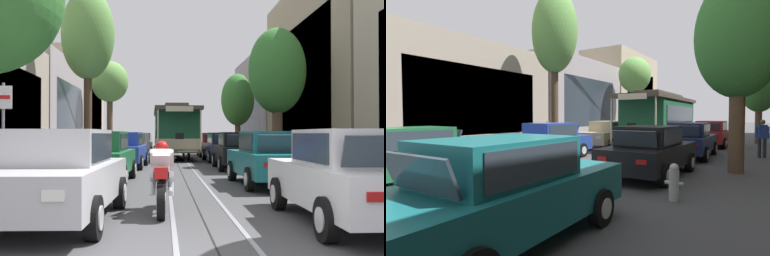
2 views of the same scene
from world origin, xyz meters
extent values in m
plane|color=#424244|center=(0.00, 18.43, 0.00)|extent=(160.00, 160.00, 0.00)
cube|color=gray|center=(-0.53, 21.04, 0.01)|extent=(0.08, 54.08, 0.01)
cube|color=gray|center=(0.53, 21.04, 0.01)|extent=(0.08, 54.08, 0.01)
cube|color=black|center=(0.00, 21.04, 0.00)|extent=(0.03, 54.08, 0.01)
cube|color=#2D3842|center=(-7.27, 15.28, 2.71)|extent=(0.04, 8.06, 3.61)
cube|color=gray|center=(-10.22, 26.80, 3.37)|extent=(5.95, 11.22, 6.75)
cube|color=#2D3842|center=(-7.27, 26.80, 3.04)|extent=(0.04, 8.06, 4.05)
cube|color=tan|center=(-9.86, 38.32, 4.59)|extent=(5.23, 11.22, 9.18)
cube|color=#2D3842|center=(-7.27, 38.32, 4.13)|extent=(0.04, 8.06, 5.51)
cube|color=tan|center=(9.30, 21.04, 5.33)|extent=(4.12, 15.06, 10.66)
cube|color=#2D3842|center=(7.27, 21.04, 4.80)|extent=(0.04, 10.75, 6.40)
cube|color=gray|center=(10.18, 36.40, 4.38)|extent=(5.86, 15.06, 8.77)
cube|color=#2D3842|center=(7.27, 36.40, 3.95)|extent=(0.04, 10.75, 5.26)
cube|color=#B7B7BC|center=(-2.51, 2.95, 0.65)|extent=(1.97, 4.37, 0.66)
cube|color=#B7B7BC|center=(-2.50, 3.10, 1.28)|extent=(1.56, 2.12, 0.60)
cube|color=#2D3842|center=(-2.53, 2.26, 1.26)|extent=(1.34, 0.27, 0.47)
cube|color=#2D3842|center=(-2.45, 4.28, 1.26)|extent=(1.30, 0.25, 0.45)
cube|color=#2D3842|center=(-1.75, 3.07, 1.28)|extent=(0.10, 1.81, 0.47)
cube|color=#2D3842|center=(-3.25, 3.13, 1.28)|extent=(0.10, 1.81, 0.47)
cube|color=white|center=(-2.03, 0.77, 0.75)|extent=(0.28, 0.05, 0.14)
cube|color=#B21414|center=(-1.86, 5.08, 0.75)|extent=(0.28, 0.05, 0.12)
cube|color=#B21414|center=(-2.98, 5.13, 0.75)|extent=(0.28, 0.05, 0.12)
cylinder|color=black|center=(-1.68, 1.58, 0.32)|extent=(0.23, 0.65, 0.64)
cylinder|color=silver|center=(-1.57, 1.58, 0.32)|extent=(0.03, 0.35, 0.35)
cylinder|color=black|center=(-1.57, 4.24, 0.32)|extent=(0.23, 0.65, 0.64)
cylinder|color=silver|center=(-1.46, 4.24, 0.32)|extent=(0.03, 0.35, 0.35)
cylinder|color=black|center=(-3.33, 4.31, 0.32)|extent=(0.23, 0.65, 0.64)
cylinder|color=silver|center=(-3.44, 4.32, 0.32)|extent=(0.03, 0.35, 0.35)
cube|color=#1E6038|center=(-2.67, 8.99, 0.65)|extent=(1.93, 4.35, 0.66)
cube|color=#1E6038|center=(-2.66, 9.14, 1.28)|extent=(1.54, 2.11, 0.60)
cube|color=#2D3842|center=(-2.69, 8.30, 1.26)|extent=(1.34, 0.26, 0.47)
cube|color=#2D3842|center=(-2.62, 10.32, 1.26)|extent=(1.30, 0.24, 0.45)
cube|color=#2D3842|center=(-1.91, 9.11, 1.28)|extent=(0.09, 1.81, 0.47)
cube|color=#2D3842|center=(-3.41, 9.16, 1.28)|extent=(0.09, 1.81, 0.47)
cube|color=white|center=(-2.18, 6.81, 0.75)|extent=(0.28, 0.05, 0.14)
cube|color=#B21414|center=(-2.04, 11.13, 0.75)|extent=(0.28, 0.05, 0.12)
cube|color=white|center=(-3.29, 6.84, 0.75)|extent=(0.28, 0.05, 0.14)
cube|color=#B21414|center=(-3.16, 11.16, 0.75)|extent=(0.28, 0.05, 0.12)
cylinder|color=black|center=(-1.83, 7.63, 0.32)|extent=(0.22, 0.65, 0.64)
cylinder|color=silver|center=(-1.72, 7.62, 0.32)|extent=(0.03, 0.35, 0.35)
cylinder|color=black|center=(-3.59, 7.68, 0.32)|extent=(0.22, 0.65, 0.64)
cylinder|color=silver|center=(-3.70, 7.68, 0.32)|extent=(0.03, 0.35, 0.35)
cylinder|color=black|center=(-1.74, 10.29, 0.32)|extent=(0.22, 0.65, 0.64)
cylinder|color=silver|center=(-1.63, 10.29, 0.32)|extent=(0.03, 0.35, 0.35)
cylinder|color=black|center=(-3.50, 10.35, 0.32)|extent=(0.22, 0.65, 0.64)
cylinder|color=silver|center=(-3.61, 10.35, 0.32)|extent=(0.03, 0.35, 0.35)
cube|color=#233D93|center=(-2.48, 15.04, 0.65)|extent=(1.99, 4.38, 0.66)
cube|color=#233D93|center=(-2.48, 15.19, 1.28)|extent=(1.57, 2.13, 0.60)
cube|color=#2D3842|center=(-2.51, 14.36, 1.26)|extent=(1.34, 0.28, 0.47)
cube|color=#2D3842|center=(-2.42, 16.38, 1.26)|extent=(1.30, 0.26, 0.45)
cube|color=#2D3842|center=(-1.73, 15.16, 1.28)|extent=(0.11, 1.81, 0.47)
cube|color=#2D3842|center=(-3.22, 15.23, 1.28)|extent=(0.11, 1.81, 0.47)
cube|color=white|center=(-2.02, 12.86, 0.75)|extent=(0.28, 0.05, 0.14)
cube|color=#B21414|center=(-1.83, 17.18, 0.75)|extent=(0.28, 0.05, 0.12)
cube|color=white|center=(-3.14, 12.91, 0.75)|extent=(0.28, 0.05, 0.14)
cube|color=#B21414|center=(-2.94, 17.23, 0.75)|extent=(0.28, 0.05, 0.12)
cylinder|color=black|center=(-1.66, 13.67, 0.32)|extent=(0.23, 0.65, 0.64)
cylinder|color=silver|center=(-1.55, 13.67, 0.32)|extent=(0.04, 0.35, 0.35)
cylinder|color=black|center=(-3.42, 13.75, 0.32)|extent=(0.23, 0.65, 0.64)
cylinder|color=silver|center=(-3.53, 13.76, 0.32)|extent=(0.04, 0.35, 0.35)
cylinder|color=black|center=(-1.54, 16.34, 0.32)|extent=(0.23, 0.65, 0.64)
cylinder|color=silver|center=(-1.43, 16.33, 0.32)|extent=(0.04, 0.35, 0.35)
cylinder|color=black|center=(-3.30, 16.42, 0.32)|extent=(0.23, 0.65, 0.64)
cylinder|color=silver|center=(-3.41, 16.42, 0.32)|extent=(0.04, 0.35, 0.35)
cube|color=#C1B28E|center=(-2.56, 20.64, 0.65)|extent=(1.94, 4.36, 0.66)
cube|color=#C1B28E|center=(-2.57, 20.78, 1.28)|extent=(1.54, 2.11, 0.60)
cube|color=#2D3842|center=(-2.54, 19.95, 1.26)|extent=(1.34, 0.27, 0.47)
cube|color=#2D3842|center=(-2.60, 21.97, 1.26)|extent=(1.30, 0.24, 0.45)
cube|color=#2D3842|center=(-1.82, 20.81, 1.28)|extent=(0.09, 1.81, 0.47)
cube|color=#2D3842|center=(-3.31, 20.76, 1.28)|extent=(0.09, 1.81, 0.47)
cube|color=white|center=(-1.93, 18.49, 0.75)|extent=(0.28, 0.05, 0.14)
cube|color=#B21414|center=(-2.07, 22.81, 0.75)|extent=(0.28, 0.05, 0.12)
cube|color=white|center=(-3.05, 18.46, 0.75)|extent=(0.28, 0.05, 0.14)
cube|color=#B21414|center=(-3.19, 22.78, 0.75)|extent=(0.28, 0.05, 0.12)
cylinder|color=black|center=(-1.64, 19.33, 0.32)|extent=(0.22, 0.65, 0.64)
cylinder|color=silver|center=(-1.53, 19.34, 0.32)|extent=(0.03, 0.35, 0.35)
cylinder|color=black|center=(-3.40, 19.27, 0.32)|extent=(0.22, 0.65, 0.64)
cylinder|color=silver|center=(-3.51, 19.27, 0.32)|extent=(0.03, 0.35, 0.35)
cylinder|color=black|center=(-1.73, 22.00, 0.32)|extent=(0.22, 0.65, 0.64)
cylinder|color=silver|center=(-1.62, 22.00, 0.32)|extent=(0.03, 0.35, 0.35)
cylinder|color=black|center=(-3.48, 21.94, 0.32)|extent=(0.22, 0.65, 0.64)
cylinder|color=silver|center=(-3.59, 21.93, 0.32)|extent=(0.03, 0.35, 0.35)
cube|color=#B7B7BC|center=(-2.38, 26.73, 0.65)|extent=(1.97, 4.37, 0.66)
cube|color=#B7B7BC|center=(-2.38, 26.88, 1.28)|extent=(1.55, 2.12, 0.60)
cube|color=#2D3842|center=(-2.41, 26.05, 1.26)|extent=(1.34, 0.27, 0.47)
cube|color=#2D3842|center=(-2.33, 28.07, 1.26)|extent=(1.30, 0.25, 0.45)
cube|color=#2D3842|center=(-1.63, 26.86, 1.28)|extent=(0.10, 1.81, 0.47)
cube|color=#2D3842|center=(-3.13, 26.91, 1.28)|extent=(0.10, 1.81, 0.47)
cube|color=white|center=(-1.91, 24.55, 0.75)|extent=(0.28, 0.05, 0.14)
cube|color=#B21414|center=(-1.74, 28.87, 0.75)|extent=(0.28, 0.05, 0.12)
cube|color=white|center=(-3.03, 24.60, 0.75)|extent=(0.28, 0.05, 0.14)
cube|color=#B21414|center=(-2.86, 28.91, 0.75)|extent=(0.28, 0.05, 0.12)
cylinder|color=black|center=(-1.56, 25.37, 0.32)|extent=(0.22, 0.65, 0.64)
cylinder|color=silver|center=(-1.45, 25.36, 0.32)|extent=(0.03, 0.35, 0.35)
cylinder|color=black|center=(-3.32, 25.44, 0.32)|extent=(0.22, 0.65, 0.64)
cylinder|color=silver|center=(-3.43, 25.44, 0.32)|extent=(0.03, 0.35, 0.35)
cylinder|color=black|center=(-1.45, 28.03, 0.32)|extent=(0.22, 0.65, 0.64)
cylinder|color=silver|center=(-1.34, 28.03, 0.32)|extent=(0.03, 0.35, 0.35)
cylinder|color=black|center=(-3.21, 28.10, 0.32)|extent=(0.22, 0.65, 0.64)
cylinder|color=silver|center=(-3.32, 28.10, 0.32)|extent=(0.03, 0.35, 0.35)
cube|color=silver|center=(2.45, 2.57, 0.65)|extent=(1.84, 4.32, 0.66)
cube|color=silver|center=(2.45, 2.42, 1.28)|extent=(1.49, 2.08, 0.60)
cube|color=#2D3842|center=(2.45, 3.25, 1.26)|extent=(1.33, 0.23, 0.47)
cube|color=#2D3842|center=(1.70, 2.42, 1.28)|extent=(0.05, 1.81, 0.47)
cube|color=white|center=(1.91, 4.73, 0.75)|extent=(0.28, 0.04, 0.14)
cube|color=#B21414|center=(1.87, 0.41, 0.75)|extent=(0.28, 0.04, 0.12)
cube|color=white|center=(3.02, 4.72, 0.75)|extent=(0.28, 0.04, 0.14)
cylinder|color=black|center=(1.58, 3.91, 0.32)|extent=(0.21, 0.64, 0.64)
cylinder|color=silver|center=(1.47, 3.91, 0.32)|extent=(0.02, 0.35, 0.35)
cylinder|color=black|center=(3.34, 3.89, 0.32)|extent=(0.21, 0.64, 0.64)
cylinder|color=silver|center=(3.45, 3.89, 0.32)|extent=(0.02, 0.35, 0.35)
cylinder|color=black|center=(1.56, 1.24, 0.32)|extent=(0.21, 0.64, 0.64)
cylinder|color=silver|center=(1.45, 1.24, 0.32)|extent=(0.02, 0.35, 0.35)
cube|color=#196B70|center=(2.41, 8.05, 0.65)|extent=(1.88, 4.33, 0.66)
cube|color=#196B70|center=(2.41, 7.90, 1.28)|extent=(1.51, 2.09, 0.60)
cube|color=#2D3842|center=(2.40, 8.74, 1.26)|extent=(1.34, 0.25, 0.47)
cube|color=#2D3842|center=(2.44, 6.72, 1.26)|extent=(1.30, 0.22, 0.45)
cube|color=#2D3842|center=(1.67, 7.89, 1.28)|extent=(0.06, 1.81, 0.47)
cube|color=#2D3842|center=(3.16, 7.92, 1.28)|extent=(0.06, 1.81, 0.47)
cube|color=white|center=(1.81, 10.20, 0.75)|extent=(0.28, 0.05, 0.14)
cube|color=#B21414|center=(1.89, 5.88, 0.75)|extent=(0.28, 0.05, 0.12)
cube|color=white|center=(2.93, 10.22, 0.75)|extent=(0.28, 0.05, 0.14)
cube|color=#B21414|center=(3.01, 5.90, 0.75)|extent=(0.28, 0.05, 0.12)
cylinder|color=black|center=(1.51, 9.37, 0.32)|extent=(0.21, 0.64, 0.64)
cylinder|color=silver|center=(1.40, 9.37, 0.32)|extent=(0.03, 0.35, 0.35)
cylinder|color=black|center=(3.27, 9.40, 0.32)|extent=(0.21, 0.64, 0.64)
cylinder|color=silver|center=(3.38, 9.40, 0.32)|extent=(0.03, 0.35, 0.35)
cylinder|color=black|center=(1.56, 6.70, 0.32)|extent=(0.21, 0.64, 0.64)
cylinder|color=silver|center=(1.45, 6.70, 0.32)|extent=(0.03, 0.35, 0.35)
cylinder|color=black|center=(3.32, 6.74, 0.32)|extent=(0.21, 0.64, 0.64)
cylinder|color=silver|center=(3.43, 6.74, 0.32)|extent=(0.03, 0.35, 0.35)
cube|color=black|center=(2.50, 14.06, 0.65)|extent=(1.87, 4.33, 0.66)
cube|color=black|center=(2.50, 13.91, 1.28)|extent=(1.51, 2.09, 0.60)
cube|color=#2D3842|center=(2.52, 14.75, 1.26)|extent=(1.34, 0.24, 0.47)
cube|color=#2D3842|center=(2.48, 12.73, 1.26)|extent=(1.30, 0.22, 0.45)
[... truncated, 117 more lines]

